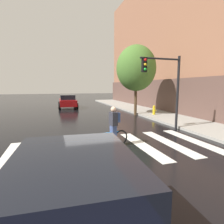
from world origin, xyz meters
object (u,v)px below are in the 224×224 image
traffic_light_near (166,80)px  fire_hydrant (154,110)px  street_tree_near (136,68)px  cyclist (113,127)px  manhole_cover (137,192)px  sedan_mid (68,101)px  sedan_near (75,202)px

traffic_light_near → fire_hydrant: 5.69m
traffic_light_near → fire_hydrant: traffic_light_near is taller
street_tree_near → fire_hydrant: bearing=-39.2°
cyclist → fire_hydrant: bearing=48.4°
cyclist → street_tree_near: size_ratio=0.28×
manhole_cover → cyclist: (0.48, 3.43, 0.84)m
fire_hydrant → street_tree_near: bearing=140.8°
traffic_light_near → street_tree_near: 5.94m
street_tree_near → cyclist: bearing=-121.0°
sedan_mid → sedan_near: bearing=-93.9°
cyclist → fire_hydrant: cyclist is taller
cyclist → traffic_light_near: (3.65, 1.77, 2.02)m
sedan_near → street_tree_near: 14.20m
traffic_light_near → sedan_near: bearing=-131.8°
sedan_mid → street_tree_near: bearing=-54.7°
sedan_mid → street_tree_near: 9.65m
sedan_mid → manhole_cover: bearing=-89.2°
manhole_cover → traffic_light_near: traffic_light_near is taller
manhole_cover → traffic_light_near: size_ratio=0.15×
street_tree_near → sedan_mid: bearing=125.3°
sedan_mid → cyclist: bearing=-87.2°
manhole_cover → traffic_light_near: (4.13, 5.20, 2.86)m
sedan_near → sedan_mid: (1.35, 19.57, -0.02)m
sedan_mid → cyclist: cyclist is taller
sedan_mid → fire_hydrant: 10.66m
fire_hydrant → street_tree_near: size_ratio=0.13×
fire_hydrant → street_tree_near: street_tree_near is taller
sedan_near → sedan_mid: sedan_near is taller
manhole_cover → sedan_near: size_ratio=0.14×
sedan_near → fire_hydrant: sedan_near is taller
sedan_near → cyclist: size_ratio=2.78×
traffic_light_near → street_tree_near: (0.87, 5.75, 1.19)m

